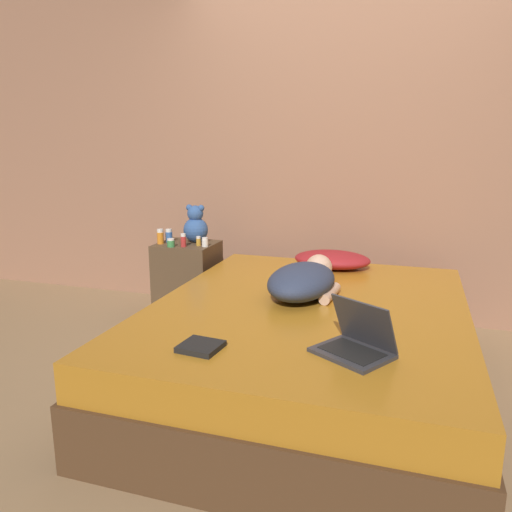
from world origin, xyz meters
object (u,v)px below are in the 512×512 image
at_px(laptop, 356,342).
at_px(bottle_white, 205,242).
at_px(person_lying, 304,280).
at_px(book, 201,347).
at_px(bottle_amber, 198,241).
at_px(bottle_green, 171,243).
at_px(bottle_orange, 160,237).
at_px(bottle_red, 183,240).
at_px(bottle_blue, 169,236).
at_px(teddy_bear, 196,226).
at_px(pillow, 332,259).

distance_m(laptop, bottle_white, 1.79).
xyz_separation_m(person_lying, book, (-0.25, -0.88, -0.08)).
distance_m(person_lying, bottle_white, 1.03).
bearing_deg(laptop, book, -134.07).
distance_m(person_lying, book, 0.91).
bearing_deg(book, bottle_amber, 114.42).
xyz_separation_m(bottle_amber, book, (0.67, -1.47, -0.13)).
relative_size(bottle_green, bottle_amber, 0.87).
relative_size(laptop, bottle_green, 6.08).
bearing_deg(bottle_orange, laptop, -39.09).
bearing_deg(bottle_white, bottle_green, -160.33).
bearing_deg(laptop, bottle_orange, 172.77).
height_order(bottle_red, bottle_amber, bottle_red).
bearing_deg(person_lying, bottle_blue, 155.99).
bearing_deg(teddy_bear, laptop, -46.32).
distance_m(bottle_blue, book, 1.79).
relative_size(pillow, bottle_red, 5.40).
xyz_separation_m(pillow, bottle_green, (-1.13, -0.18, 0.08)).
relative_size(pillow, bottle_white, 7.84).
bearing_deg(pillow, book, -100.79).
xyz_separation_m(bottle_blue, bottle_white, (0.32, -0.07, -0.02)).
bearing_deg(pillow, bottle_amber, -174.95).
xyz_separation_m(person_lying, laptop, (0.38, -0.72, -0.04)).
distance_m(person_lying, bottle_red, 1.13).
bearing_deg(book, laptop, 14.07).
bearing_deg(person_lying, bottle_orange, 159.49).
bearing_deg(bottle_amber, book, -65.58).
relative_size(person_lying, bottle_white, 11.18).
xyz_separation_m(laptop, bottle_green, (-1.46, 1.21, 0.09)).
bearing_deg(bottle_amber, bottle_blue, 168.37).
height_order(pillow, bottle_blue, bottle_blue).
bearing_deg(bottle_orange, bottle_amber, 4.15).
height_order(bottle_orange, bottle_red, bottle_orange).
relative_size(bottle_blue, bottle_green, 1.65).
distance_m(bottle_orange, bottle_red, 0.22).
bearing_deg(bottle_green, laptop, -39.67).
bearing_deg(bottle_white, book, -67.26).
distance_m(laptop, teddy_bear, 1.98).
bearing_deg(bottle_amber, pillow, 5.05).
bearing_deg(book, teddy_bear, 115.02).
bearing_deg(bottle_red, bottle_white, 20.30).
bearing_deg(bottle_orange, bottle_blue, 68.23).
bearing_deg(bottle_green, pillow, 9.22).
bearing_deg(book, person_lying, 74.21).
height_order(person_lying, bottle_red, bottle_red).
bearing_deg(bottle_blue, bottle_amber, -11.63).
distance_m(pillow, bottle_blue, 1.23).
bearing_deg(pillow, bottle_red, -171.57).
bearing_deg(person_lying, bottle_red, 157.19).
xyz_separation_m(pillow, bottle_white, (-0.90, -0.10, 0.09)).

